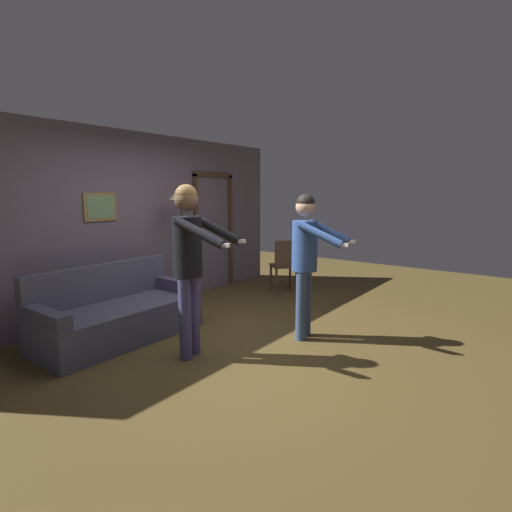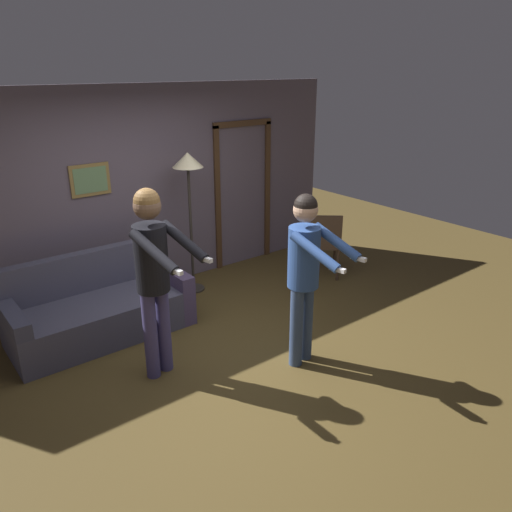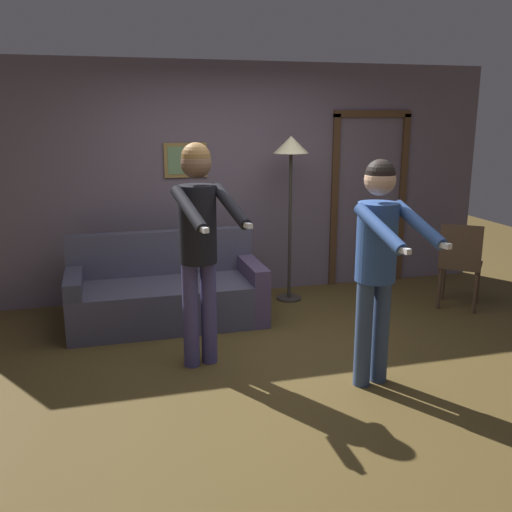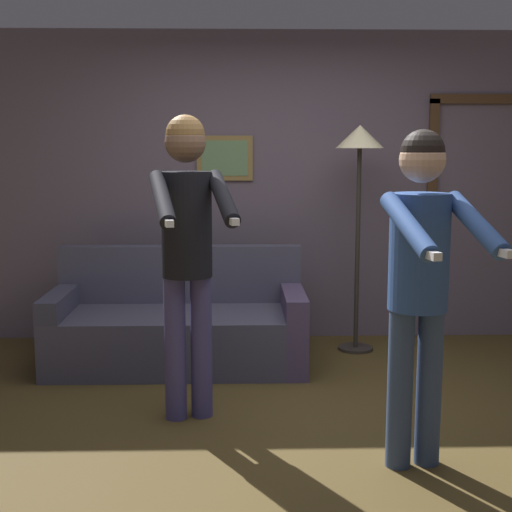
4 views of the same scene
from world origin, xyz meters
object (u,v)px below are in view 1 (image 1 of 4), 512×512
couch (117,316)px  torchiere_lamp (182,205)px  person_standing_left (189,253)px  dining_chair_distant (285,263)px  person_standing_right (306,252)px

couch → torchiere_lamp: 1.94m
couch → person_standing_left: 1.40m
couch → person_standing_left: (0.16, -1.10, 0.85)m
couch → dining_chair_distant: 3.09m
person_standing_right → couch: bearing=127.3°
torchiere_lamp → person_standing_right: bearing=-91.3°
person_standing_right → dining_chair_distant: size_ratio=1.86×
person_standing_right → dining_chair_distant: 2.24m
person_standing_right → dining_chair_distant: bearing=39.1°
couch → person_standing_right: bearing=-52.7°
person_standing_right → dining_chair_distant: (1.69, 1.37, -0.52)m
torchiere_lamp → person_standing_right: torchiere_lamp is taller
couch → person_standing_right: person_standing_right is taller
person_standing_left → dining_chair_distant: person_standing_left is taller
person_standing_left → dining_chair_distant: 3.04m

